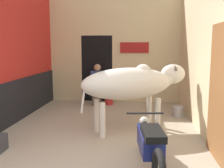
{
  "coord_description": "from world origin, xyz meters",
  "views": [
    {
      "loc": [
        0.8,
        -3.17,
        1.76
      ],
      "look_at": [
        0.23,
        2.25,
        0.96
      ],
      "focal_mm": 42.0,
      "sensor_mm": 36.0,
      "label": 1
    }
  ],
  "objects": [
    {
      "name": "wall_back_with_doorway",
      "position": [
        -0.2,
        5.24,
        1.49
      ],
      "size": [
        4.06,
        0.93,
        3.51
      ],
      "color": "beige",
      "rests_on": "ground_plane"
    },
    {
      "name": "shopkeeper_seated",
      "position": [
        -0.45,
        4.44,
        0.64
      ],
      "size": [
        0.37,
        0.33,
        1.22
      ],
      "color": "brown",
      "rests_on": "ground_plane"
    },
    {
      "name": "plastic_stool",
      "position": [
        -0.11,
        4.51,
        0.22
      ],
      "size": [
        0.35,
        0.35,
        0.4
      ],
      "color": "red",
      "rests_on": "ground_plane"
    },
    {
      "name": "motorcycle_near",
      "position": [
        0.96,
        0.31,
        0.41
      ],
      "size": [
        0.58,
        1.93,
        0.73
      ],
      "color": "black",
      "rests_on": "ground_plane"
    },
    {
      "name": "wall_left_shopfront",
      "position": [
        -2.11,
        2.48,
        1.7
      ],
      "size": [
        0.25,
        4.99,
        3.51
      ],
      "color": "red",
      "rests_on": "ground_plane"
    },
    {
      "name": "cow",
      "position": [
        0.67,
        2.13,
        1.0
      ],
      "size": [
        2.31,
        1.52,
        1.39
      ],
      "color": "silver",
      "rests_on": "ground_plane"
    },
    {
      "name": "bucket",
      "position": [
        1.77,
        3.35,
        0.13
      ],
      "size": [
        0.26,
        0.26,
        0.26
      ],
      "color": "#A8A8B2",
      "rests_on": "ground_plane"
    },
    {
      "name": "wall_right_with_door",
      "position": [
        2.12,
        2.44,
        1.73
      ],
      "size": [
        0.22,
        4.99,
        3.51
      ],
      "color": "beige",
      "rests_on": "ground_plane"
    }
  ]
}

